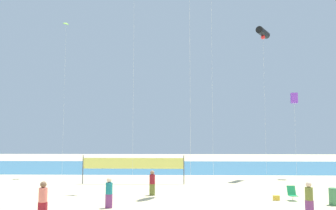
% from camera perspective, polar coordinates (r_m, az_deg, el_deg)
% --- Properties ---
extents(ocean_band, '(120.00, 20.00, 0.01)m').
position_cam_1_polar(ocean_band, '(46.09, 0.51, -10.20)').
color(ocean_band, teal).
rests_on(ocean_band, ground).
extents(beachgoer_teal_shirt, '(0.38, 0.38, 1.68)m').
position_cam_1_polar(beachgoer_teal_shirt, '(20.09, -9.78, -14.01)').
color(beachgoer_teal_shirt, '#7A3872').
rests_on(beachgoer_teal_shirt, ground).
extents(beachgoer_maroon_shirt, '(0.38, 0.38, 1.67)m').
position_cam_1_polar(beachgoer_maroon_shirt, '(23.95, -2.64, -12.66)').
color(beachgoer_maroon_shirt, olive).
rests_on(beachgoer_maroon_shirt, ground).
extents(beachgoer_coral_shirt, '(0.41, 0.41, 1.80)m').
position_cam_1_polar(beachgoer_coral_shirt, '(18.26, -20.08, -14.46)').
color(beachgoer_coral_shirt, maroon).
rests_on(beachgoer_coral_shirt, ground).
extents(beachgoer_olive_shirt, '(0.39, 0.39, 1.69)m').
position_cam_1_polar(beachgoer_olive_shirt, '(19.35, 22.40, -14.02)').
color(beachgoer_olive_shirt, '#7A3872').
rests_on(beachgoer_olive_shirt, ground).
extents(folding_beach_chair, '(0.52, 0.65, 0.89)m').
position_cam_1_polar(folding_beach_chair, '(23.46, 19.92, -13.57)').
color(folding_beach_chair, '#1E8C4C').
rests_on(folding_beach_chair, ground).
extents(trash_barrel, '(0.54, 0.54, 0.98)m').
position_cam_1_polar(trash_barrel, '(22.82, 25.85, -13.54)').
color(trash_barrel, '#3F7F4C').
rests_on(trash_barrel, ground).
extents(volleyball_net, '(8.63, 0.21, 2.40)m').
position_cam_1_polar(volleyball_net, '(29.46, -5.82, -9.79)').
color(volleyball_net, '#4C4C51').
rests_on(volleyball_net, ground).
extents(beach_handbag, '(0.39, 0.19, 0.31)m').
position_cam_1_polar(beach_handbag, '(23.19, 17.56, -14.51)').
color(beach_handbag, gold).
rests_on(beach_handbag, ground).
extents(kite_black_tube, '(1.80, 2.30, 14.46)m').
position_cam_1_polar(kite_black_tube, '(35.49, 15.50, 11.46)').
color(kite_black_tube, silver).
rests_on(kite_black_tube, ground).
extents(kite_violet_box, '(0.73, 0.73, 8.20)m').
position_cam_1_polar(kite_violet_box, '(35.51, 20.22, 1.07)').
color(kite_violet_box, silver).
rests_on(kite_violet_box, ground).
extents(kite_lime_diamond, '(0.81, 0.81, 15.84)m').
position_cam_1_polar(kite_lime_diamond, '(37.95, -16.56, 12.40)').
color(kite_lime_diamond, silver).
rests_on(kite_lime_diamond, ground).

